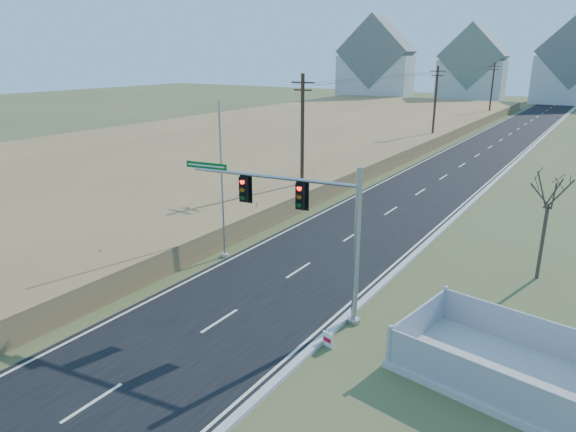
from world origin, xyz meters
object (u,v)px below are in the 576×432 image
at_px(fence_enclosure, 502,369).
at_px(bare_tree, 551,189).
at_px(flagpole, 222,198).
at_px(traffic_signal_mast, 313,222).
at_px(open_sign, 328,340).

bearing_deg(fence_enclosure, bare_tree, 100.55).
relative_size(fence_enclosure, bare_tree, 1.30).
xyz_separation_m(flagpole, bare_tree, (14.31, 5.97, 1.16)).
distance_m(traffic_signal_mast, bare_tree, 11.48).
relative_size(fence_enclosure, flagpole, 0.87).
xyz_separation_m(traffic_signal_mast, fence_enclosure, (7.52, -0.37, -3.68)).
xyz_separation_m(open_sign, flagpole, (-8.80, 4.80, 2.94)).
bearing_deg(bare_tree, open_sign, -117.09).
bearing_deg(traffic_signal_mast, open_sign, -54.49).
height_order(traffic_signal_mast, flagpole, flagpole).
relative_size(traffic_signal_mast, bare_tree, 1.44).
bearing_deg(traffic_signal_mast, bare_tree, 42.77).
bearing_deg(flagpole, bare_tree, 22.64).
relative_size(open_sign, flagpole, 0.07).
bearing_deg(bare_tree, traffic_signal_mast, -129.61).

